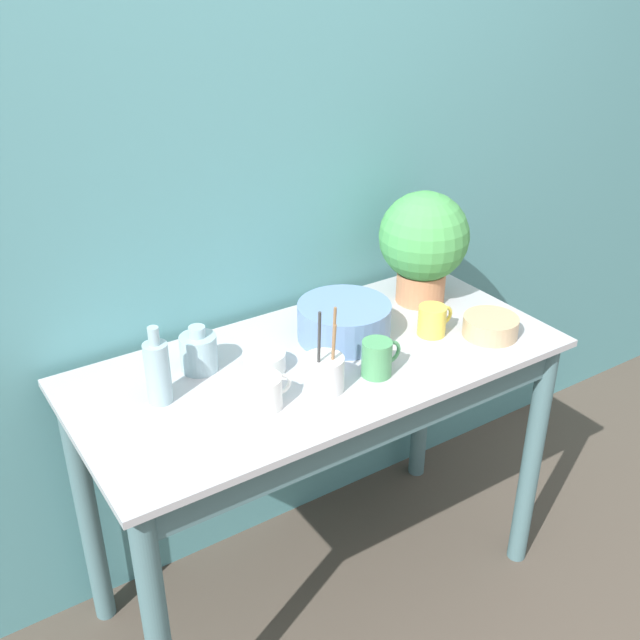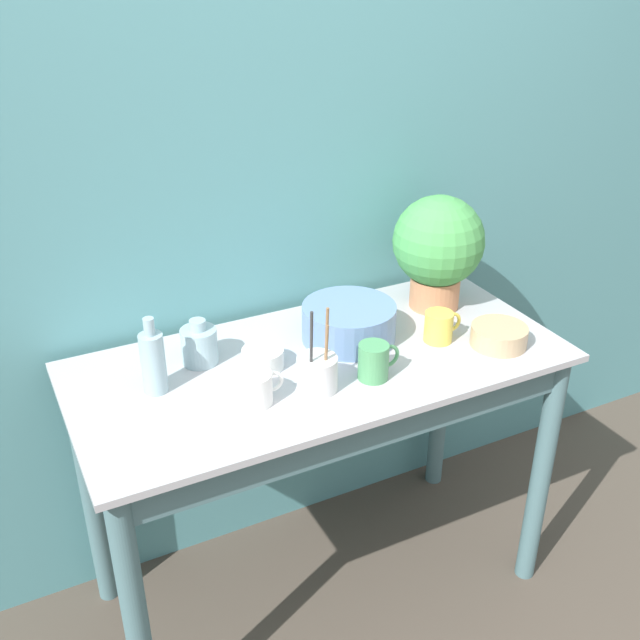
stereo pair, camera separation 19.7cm
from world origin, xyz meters
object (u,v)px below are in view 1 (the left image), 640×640
Objects in this scene: bowl_wash_large at (344,321)px; mug_yellow at (433,320)px; bottle_tall at (158,371)px; mug_green at (378,358)px; bowl_small_enamel_white at (265,361)px; bottle_short at (199,352)px; mug_white at (263,392)px; bowl_small_tan at (491,326)px; potted_plant at (424,241)px; utensil_cup at (324,373)px.

mug_yellow is at bearing -28.79° from bowl_wash_large.
bowl_wash_large is at bearing 1.76° from bottle_tall.
mug_green reaches higher than bowl_small_enamel_white.
mug_white is (0.06, -0.24, -0.01)m from bottle_short.
mug_white is 0.82× the size of bowl_small_tan.
bowl_small_enamel_white is (-0.61, -0.10, -0.17)m from potted_plant.
mug_green reaches higher than mug_white.
utensil_cup is (0.37, -0.18, -0.04)m from bottle_tall.
bowl_wash_large is at bearing 151.21° from mug_yellow.
potted_plant reaches higher than bowl_wash_large.
bottle_tall reaches higher than bowl_small_enamel_white.
mug_white is 1.16× the size of bowl_small_enamel_white.
bowl_small_enamel_white is (0.14, -0.10, -0.03)m from bottle_short.
bottle_tall reaches higher than bottle_short.
potted_plant is at bearing 9.03° from bowl_small_enamel_white.
bowl_small_tan reaches higher than bowl_small_enamel_white.
potted_plant is 3.00× the size of mug_green.
utensil_cup is (-0.20, -0.19, -0.00)m from bowl_wash_large.
potted_plant reaches higher than bowl_small_tan.
mug_white reaches higher than bowl_small_tan.
mug_white is at bearing 176.66° from bowl_small_tan.
bottle_tall is 1.76× the size of mug_green.
bowl_small_tan is (0.36, -0.22, -0.02)m from bowl_wash_large.
bottle_tall reaches higher than mug_green.
bottle_short is at bearing 30.04° from bottle_tall.
bowl_small_tan is (0.40, -0.01, -0.02)m from mug_green.
potted_plant is at bearing -0.07° from bottle_short.
bowl_small_tan is at bearing -2.60° from utensil_cup.
bowl_wash_large is 2.09× the size of bottle_short.
mug_yellow is at bearing 144.55° from bowl_small_tan.
potted_plant is 3.12× the size of bowl_small_enamel_white.
bowl_small_enamel_white is at bearing 142.83° from mug_green.
bottle_tall reaches higher than mug_white.
mug_white is at bearing 173.97° from mug_green.
bottle_short is 0.53× the size of utensil_cup.
bowl_small_tan is (0.92, -0.20, -0.06)m from bottle_tall.
utensil_cup reaches higher than mug_green.
mug_white is at bearing -76.91° from bottle_short.
mug_yellow is 1.03× the size of bowl_small_enamel_white.
bottle_tall is 0.41m from utensil_cup.
bottle_short is at bearing 103.09° from mug_white.
mug_white is (-0.58, -0.05, -0.00)m from mug_yellow.
potted_plant reaches higher than utensil_cup.
mug_white is at bearing -120.33° from bowl_small_enamel_white.
bowl_small_enamel_white is (-0.24, 0.18, -0.02)m from mug_green.
bowl_small_enamel_white is (0.29, -0.01, -0.06)m from bottle_tall.
potted_plant is 0.27m from mug_yellow.
bowl_small_tan is (0.02, -0.28, -0.17)m from potted_plant.
potted_plant is 1.70× the size of bottle_tall.
bottle_tall is at bearing -174.73° from potted_plant.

